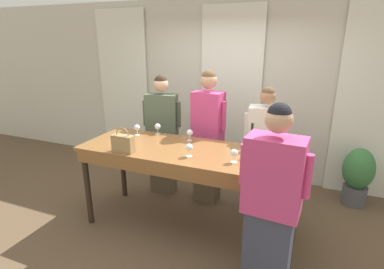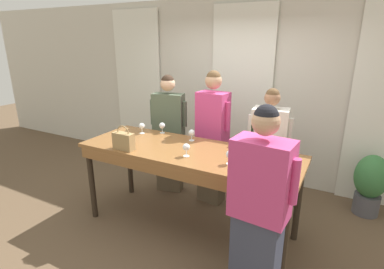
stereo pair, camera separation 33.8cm
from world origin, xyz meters
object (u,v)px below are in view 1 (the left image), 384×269
at_px(wine_bottle, 251,140).
at_px(guest_pink_top, 208,137).
at_px(wine_glass_back_mid, 249,149).
at_px(wine_glass_center_left, 297,172).
at_px(handbag, 123,143).
at_px(potted_plant, 358,175).
at_px(tasting_bar, 188,159).
at_px(wine_glass_front_mid, 234,153).
at_px(host_pouring, 271,205).
at_px(wine_glass_back_right, 158,127).
at_px(wine_glass_front_left, 250,164).
at_px(guest_cream_sweater, 264,152).
at_px(guest_olive_jacket, 162,134).
at_px(wine_glass_center_mid, 137,128).
at_px(wine_glass_back_left, 190,133).
at_px(wine_glass_front_right, 260,148).
at_px(wine_glass_center_right, 189,148).

distance_m(wine_bottle, guest_pink_top, 0.83).
bearing_deg(wine_glass_back_mid, wine_glass_center_left, -37.61).
relative_size(handbag, potted_plant, 0.34).
distance_m(tasting_bar, guest_pink_top, 0.74).
height_order(wine_glass_front_mid, wine_glass_back_mid, same).
bearing_deg(wine_glass_center_left, handbag, 178.50).
bearing_deg(host_pouring, wine_glass_back_right, 147.64).
bearing_deg(wine_glass_front_left, guest_pink_top, 125.94).
bearing_deg(wine_glass_back_right, guest_cream_sweater, 14.21).
xyz_separation_m(guest_olive_jacket, host_pouring, (1.71, -1.35, -0.01)).
distance_m(wine_glass_center_mid, wine_glass_back_left, 0.71).
bearing_deg(guest_pink_top, wine_glass_front_right, -37.88).
bearing_deg(wine_glass_front_right, wine_glass_center_left, -50.45).
bearing_deg(guest_cream_sweater, wine_glass_back_mid, -94.15).
bearing_deg(host_pouring, wine_glass_center_mid, 154.44).
relative_size(wine_glass_back_mid, host_pouring, 0.08).
relative_size(handbag, wine_glass_back_mid, 1.99).
distance_m(guest_pink_top, host_pouring, 1.69).
relative_size(tasting_bar, host_pouring, 1.44).
height_order(wine_glass_front_left, wine_glass_center_left, same).
bearing_deg(wine_glass_center_right, wine_glass_back_right, 140.14).
bearing_deg(wine_bottle, host_pouring, -68.16).
bearing_deg(handbag, wine_glass_front_right, 17.11).
bearing_deg(wine_glass_center_mid, wine_glass_center_right, -25.24).
relative_size(wine_glass_front_right, potted_plant, 0.17).
distance_m(wine_glass_back_right, host_pouring, 1.90).
relative_size(wine_glass_front_right, wine_glass_center_right, 1.00).
bearing_deg(guest_pink_top, wine_glass_center_mid, -149.03).
bearing_deg(wine_glass_front_left, potted_plant, 56.34).
xyz_separation_m(tasting_bar, wine_glass_front_left, (0.75, -0.34, 0.20)).
bearing_deg(wine_glass_back_left, host_pouring, -39.70).
xyz_separation_m(handbag, wine_glass_back_left, (0.52, 0.63, -0.01)).
height_order(wine_glass_center_mid, guest_pink_top, guest_pink_top).
bearing_deg(host_pouring, wine_glass_center_left, 56.22).
bearing_deg(guest_olive_jacket, handbag, -85.89).
height_order(wine_bottle, wine_glass_back_mid, wine_bottle).
xyz_separation_m(tasting_bar, wine_glass_front_mid, (0.56, -0.14, 0.20)).
height_order(wine_glass_front_left, wine_glass_front_right, same).
distance_m(wine_glass_front_right, wine_glass_center_left, 0.62).
bearing_deg(wine_glass_front_right, wine_glass_back_left, 167.56).
bearing_deg(guest_pink_top, wine_glass_front_left, -54.06).
height_order(wine_bottle, guest_cream_sweater, guest_cream_sweater).
relative_size(wine_glass_front_right, wine_glass_back_mid, 1.00).
bearing_deg(guest_cream_sweater, guest_pink_top, 180.00).
xyz_separation_m(guest_olive_jacket, potted_plant, (2.61, 0.65, -0.46)).
xyz_separation_m(tasting_bar, wine_glass_center_left, (1.17, -0.36, 0.20)).
bearing_deg(guest_cream_sweater, tasting_bar, -134.32).
distance_m(wine_glass_center_left, wine_glass_center_right, 1.10).
height_order(tasting_bar, wine_glass_center_right, wine_glass_center_right).
height_order(wine_glass_back_right, potted_plant, wine_glass_back_right).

